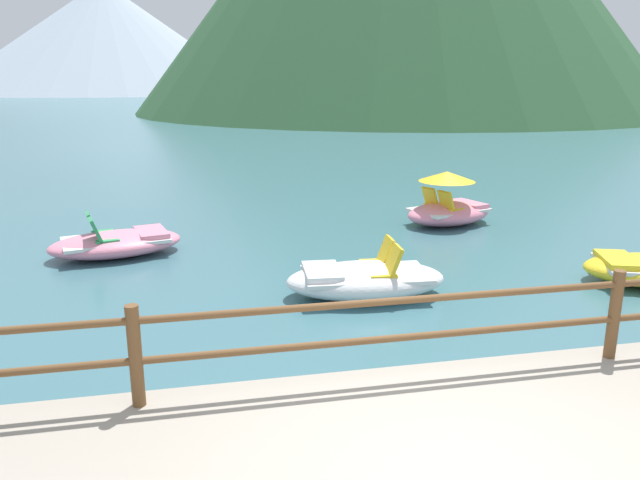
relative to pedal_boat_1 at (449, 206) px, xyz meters
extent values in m
plane|color=#3D6B75|center=(-3.83, 30.92, -0.42)|extent=(200.00, 200.00, 0.00)
cylinder|color=brown|center=(-6.21, -7.53, 0.46)|extent=(0.12, 0.12, 0.95)
cylinder|color=brown|center=(-1.45, -7.53, 0.46)|extent=(0.12, 0.12, 0.95)
cylinder|color=brown|center=(-3.83, -7.53, 0.79)|extent=(23.80, 0.07, 0.07)
cylinder|color=brown|center=(-3.83, -7.53, 0.41)|extent=(23.80, 0.07, 0.07)
cube|color=yellow|center=(1.04, -4.40, -0.05)|extent=(0.79, 1.07, 0.12)
ellipsoid|color=pink|center=(0.01, 0.00, -0.17)|extent=(2.43, 1.94, 0.50)
cube|color=silver|center=(0.01, 0.00, -0.08)|extent=(1.91, 1.56, 0.06)
cube|color=yellow|center=(-0.05, -0.30, -0.01)|extent=(0.51, 0.51, 0.08)
cube|color=yellow|center=(-0.22, -0.36, 0.21)|extent=(0.33, 0.45, 0.43)
cube|color=yellow|center=(-0.23, 0.20, -0.01)|extent=(0.51, 0.51, 0.08)
cube|color=yellow|center=(-0.40, 0.14, 0.21)|extent=(0.33, 0.45, 0.43)
cube|color=pink|center=(0.56, 0.19, -0.02)|extent=(0.74, 1.03, 0.12)
cone|color=yellow|center=(-0.09, -0.03, 0.69)|extent=(1.60, 1.60, 0.22)
ellipsoid|color=white|center=(-3.14, -4.17, -0.16)|extent=(2.52, 1.44, 0.51)
cube|color=silver|center=(-3.14, -4.17, -0.08)|extent=(1.97, 1.18, 0.06)
cube|color=yellow|center=(-2.94, -3.93, -0.01)|extent=(0.43, 0.43, 0.08)
cube|color=yellow|center=(-2.76, -3.94, 0.21)|extent=(0.23, 0.41, 0.43)
cube|color=yellow|center=(-2.98, -4.44, -0.01)|extent=(0.43, 0.43, 0.08)
cube|color=yellow|center=(-2.80, -4.45, 0.21)|extent=(0.23, 0.41, 0.43)
cube|color=white|center=(-3.81, -4.12, -0.02)|extent=(0.60, 0.93, 0.12)
ellipsoid|color=pink|center=(-7.12, -1.08, -0.19)|extent=(2.66, 1.90, 0.44)
cube|color=silver|center=(-7.12, -1.08, -0.12)|extent=(2.09, 1.53, 0.06)
cube|color=#339956|center=(-7.23, -1.39, -0.05)|extent=(0.48, 0.48, 0.08)
cube|color=#339956|center=(-7.41, -1.43, 0.17)|extent=(0.30, 0.44, 0.43)
cube|color=#339956|center=(-7.36, -0.86, -0.05)|extent=(0.48, 0.48, 0.08)
cube|color=#339956|center=(-7.54, -0.90, 0.17)|extent=(0.30, 0.44, 0.43)
cube|color=pink|center=(-6.48, -0.93, -0.06)|extent=(0.74, 1.05, 0.12)
cone|color=#2D5633|center=(4.53, 52.78, 9.23)|extent=(27.75, 27.75, 19.29)
cone|color=#9EADBC|center=(-22.17, 129.39, 10.88)|extent=(65.87, 65.87, 22.60)
camera|label=1|loc=(-5.63, -12.66, 2.82)|focal=34.23mm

